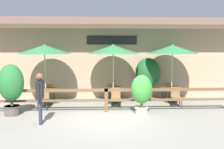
# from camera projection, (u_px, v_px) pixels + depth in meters

# --- Properties ---
(ground_plane) EXTENTS (60.00, 60.00, 0.00)m
(ground_plane) POSITION_uv_depth(u_px,v_px,m) (107.00, 119.00, 9.14)
(ground_plane) COLOR gray
(building_facade) EXTENTS (14.28, 1.49, 4.23)m
(building_facade) POSITION_uv_depth(u_px,v_px,m) (105.00, 56.00, 13.00)
(building_facade) COLOR tan
(building_facade) RESTS_ON ground
(patio_railing) EXTENTS (10.40, 0.14, 0.95)m
(patio_railing) POSITION_uv_depth(u_px,v_px,m) (106.00, 95.00, 10.11)
(patio_railing) COLOR brown
(patio_railing) RESTS_ON ground
(patio_umbrella_near) EXTENTS (2.45, 2.45, 2.77)m
(patio_umbrella_near) POSITION_uv_depth(u_px,v_px,m) (45.00, 49.00, 11.28)
(patio_umbrella_near) COLOR #B7B2A8
(patio_umbrella_near) RESTS_ON ground
(dining_table_near) EXTENTS (1.08, 1.08, 0.73)m
(dining_table_near) POSITION_uv_depth(u_px,v_px,m) (46.00, 92.00, 11.48)
(dining_table_near) COLOR #4C3826
(dining_table_near) RESTS_ON ground
(chair_near_streetside) EXTENTS (0.45, 0.45, 0.84)m
(chair_near_streetside) POSITION_uv_depth(u_px,v_px,m) (44.00, 98.00, 10.72)
(chair_near_streetside) COLOR olive
(chair_near_streetside) RESTS_ON ground
(chair_near_wallside) EXTENTS (0.44, 0.44, 0.84)m
(chair_near_wallside) POSITION_uv_depth(u_px,v_px,m) (50.00, 92.00, 12.27)
(chair_near_wallside) COLOR olive
(chair_near_wallside) RESTS_ON ground
(patio_umbrella_middle) EXTENTS (2.45, 2.45, 2.77)m
(patio_umbrella_middle) POSITION_uv_depth(u_px,v_px,m) (113.00, 49.00, 11.53)
(patio_umbrella_middle) COLOR #B7B2A8
(patio_umbrella_middle) RESTS_ON ground
(dining_table_middle) EXTENTS (1.08, 1.08, 0.73)m
(dining_table_middle) POSITION_uv_depth(u_px,v_px,m) (113.00, 91.00, 11.73)
(dining_table_middle) COLOR #4C3826
(dining_table_middle) RESTS_ON ground
(chair_middle_streetside) EXTENTS (0.44, 0.44, 0.84)m
(chair_middle_streetside) POSITION_uv_depth(u_px,v_px,m) (116.00, 97.00, 10.98)
(chair_middle_streetside) COLOR olive
(chair_middle_streetside) RESTS_ON ground
(chair_middle_wallside) EXTENTS (0.50, 0.50, 0.84)m
(chair_middle_wallside) POSITION_uv_depth(u_px,v_px,m) (112.00, 91.00, 12.52)
(chair_middle_wallside) COLOR olive
(chair_middle_wallside) RESTS_ON ground
(patio_umbrella_far) EXTENTS (2.45, 2.45, 2.77)m
(patio_umbrella_far) POSITION_uv_depth(u_px,v_px,m) (173.00, 49.00, 11.71)
(patio_umbrella_far) COLOR #B7B2A8
(patio_umbrella_far) RESTS_ON ground
(dining_table_far) EXTENTS (1.08, 1.08, 0.73)m
(dining_table_far) POSITION_uv_depth(u_px,v_px,m) (172.00, 90.00, 11.91)
(dining_table_far) COLOR #4C3826
(dining_table_far) RESTS_ON ground
(chair_far_streetside) EXTENTS (0.46, 0.46, 0.84)m
(chair_far_streetside) POSITION_uv_depth(u_px,v_px,m) (176.00, 96.00, 11.13)
(chair_far_streetside) COLOR olive
(chair_far_streetside) RESTS_ON ground
(chair_far_wallside) EXTENTS (0.49, 0.49, 0.84)m
(chair_far_wallside) POSITION_uv_depth(u_px,v_px,m) (168.00, 90.00, 12.72)
(chair_far_wallside) COLOR olive
(chair_far_wallside) RESTS_ON ground
(potted_plant_entrance_palm) EXTENTS (0.96, 0.86, 1.98)m
(potted_plant_entrance_palm) POSITION_uv_depth(u_px,v_px,m) (11.00, 86.00, 9.54)
(potted_plant_entrance_palm) COLOR #564C47
(potted_plant_entrance_palm) RESTS_ON ground
(potted_plant_tall_tropical) EXTENTS (0.83, 0.75, 1.55)m
(potted_plant_tall_tropical) POSITION_uv_depth(u_px,v_px,m) (142.00, 92.00, 9.73)
(potted_plant_tall_tropical) COLOR #B7AD99
(potted_plant_tall_tropical) RESTS_ON ground
(potted_plant_corner_fern) EXTENTS (1.27, 1.14, 2.10)m
(potted_plant_corner_fern) POSITION_uv_depth(u_px,v_px,m) (148.00, 74.00, 12.64)
(potted_plant_corner_fern) COLOR #9E4C33
(potted_plant_corner_fern) RESTS_ON ground
(pedestrian) EXTENTS (0.26, 0.61, 1.75)m
(pedestrian) POSITION_uv_depth(u_px,v_px,m) (40.00, 92.00, 8.39)
(pedestrian) COLOR #2D334C
(pedestrian) RESTS_ON ground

